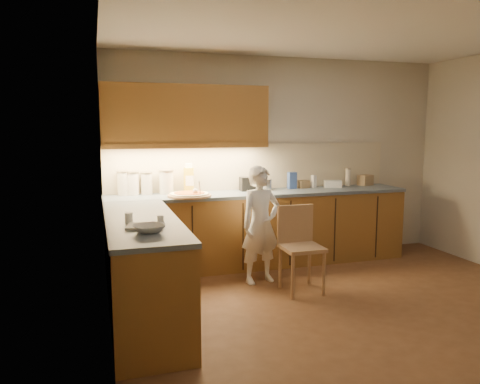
{
  "coord_description": "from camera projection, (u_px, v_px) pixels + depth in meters",
  "views": [
    {
      "loc": [
        -2.32,
        -3.69,
        1.72
      ],
      "look_at": [
        -0.8,
        1.2,
        1.0
      ],
      "focal_mm": 35.0,
      "sensor_mm": 36.0,
      "label": 1
    }
  ],
  "objects": [
    {
      "name": "flat_pack",
      "position": [
        333.0,
        184.0,
        6.19
      ],
      "size": [
        0.26,
        0.22,
        0.09
      ],
      "primitive_type": "cube",
      "rotation": [
        0.0,
        0.0,
        -0.33
      ],
      "color": "white",
      "rests_on": "l_counter"
    },
    {
      "name": "dough_cloth",
      "position": [
        146.0,
        226.0,
        3.73
      ],
      "size": [
        0.33,
        0.29,
        0.02
      ],
      "primitive_type": "cube",
      "rotation": [
        0.0,
        0.0,
        -0.24
      ],
      "color": "white",
      "rests_on": "l_counter"
    },
    {
      "name": "tall_jar",
      "position": [
        348.0,
        177.0,
        6.32
      ],
      "size": [
        0.08,
        0.08,
        0.24
      ],
      "rotation": [
        0.0,
        0.0,
        0.03
      ],
      "color": "beige",
      "rests_on": "l_counter"
    },
    {
      "name": "canister_b",
      "position": [
        133.0,
        183.0,
        5.49
      ],
      "size": [
        0.16,
        0.16,
        0.27
      ],
      "rotation": [
        0.0,
        0.0,
        0.26
      ],
      "color": "white",
      "rests_on": "l_counter"
    },
    {
      "name": "steel_pot",
      "position": [
        265.0,
        184.0,
        5.92
      ],
      "size": [
        0.19,
        0.19,
        0.14
      ],
      "color": "silver",
      "rests_on": "l_counter"
    },
    {
      "name": "backsplash",
      "position": [
        253.0,
        166.0,
        6.01
      ],
      "size": [
        3.75,
        0.02,
        0.58
      ],
      "primitive_type": "cube",
      "color": "beige",
      "rests_on": "l_counter"
    },
    {
      "name": "canister_a",
      "position": [
        123.0,
        183.0,
        5.46
      ],
      "size": [
        0.14,
        0.14,
        0.28
      ],
      "rotation": [
        0.0,
        0.0,
        -0.3
      ],
      "color": "silver",
      "rests_on": "l_counter"
    },
    {
      "name": "upper_cabinets",
      "position": [
        186.0,
        115.0,
        5.5
      ],
      "size": [
        1.95,
        0.36,
        0.73
      ],
      "color": "brown",
      "rests_on": "ground"
    },
    {
      "name": "mixing_bowl",
      "position": [
        149.0,
        228.0,
        3.56
      ],
      "size": [
        0.29,
        0.29,
        0.06
      ],
      "primitive_type": "imported",
      "rotation": [
        0.0,
        0.0,
        0.27
      ],
      "color": "silver",
      "rests_on": "l_counter"
    },
    {
      "name": "card_box_a",
      "position": [
        303.0,
        184.0,
        6.12
      ],
      "size": [
        0.16,
        0.13,
        0.1
      ],
      "primitive_type": "cube",
      "rotation": [
        0.0,
        0.0,
        0.18
      ],
      "color": "tan",
      "rests_on": "l_counter"
    },
    {
      "name": "l_counter",
      "position": [
        228.0,
        239.0,
        5.25
      ],
      "size": [
        3.77,
        2.62,
        0.92
      ],
      "color": "brown",
      "rests_on": "ground"
    },
    {
      "name": "blue_box",
      "position": [
        292.0,
        180.0,
        6.04
      ],
      "size": [
        0.11,
        0.08,
        0.21
      ],
      "primitive_type": "cube",
      "rotation": [
        0.0,
        0.0,
        0.05
      ],
      "color": "#334F9B",
      "rests_on": "l_counter"
    },
    {
      "name": "card_box_b",
      "position": [
        365.0,
        180.0,
        6.4
      ],
      "size": [
        0.21,
        0.19,
        0.14
      ],
      "primitive_type": "cube",
      "rotation": [
        0.0,
        0.0,
        0.31
      ],
      "color": "tan",
      "rests_on": "l_counter"
    },
    {
      "name": "child",
      "position": [
        261.0,
        225.0,
        5.14
      ],
      "size": [
        0.52,
        0.4,
        1.3
      ],
      "primitive_type": "imported",
      "rotation": [
        0.0,
        0.0,
        0.19
      ],
      "color": "white",
      "rests_on": "ground"
    },
    {
      "name": "spice_jar_b",
      "position": [
        161.0,
        220.0,
        3.84
      ],
      "size": [
        0.07,
        0.07,
        0.07
      ],
      "primitive_type": "cylinder",
      "rotation": [
        0.0,
        0.0,
        -0.43
      ],
      "color": "white",
      "rests_on": "l_counter"
    },
    {
      "name": "canister_d",
      "position": [
        166.0,
        182.0,
        5.57
      ],
      "size": [
        0.18,
        0.18,
        0.29
      ],
      "rotation": [
        0.0,
        0.0,
        0.07
      ],
      "color": "silver",
      "rests_on": "l_counter"
    },
    {
      "name": "white_bottle",
      "position": [
        314.0,
        181.0,
        6.14
      ],
      "size": [
        0.07,
        0.07,
        0.16
      ],
      "primitive_type": "cube",
      "rotation": [
        0.0,
        0.0,
        0.25
      ],
      "color": "white",
      "rests_on": "l_counter"
    },
    {
      "name": "wooden_chair",
      "position": [
        299.0,
        242.0,
        4.91
      ],
      "size": [
        0.4,
        0.4,
        0.89
      ],
      "rotation": [
        0.0,
        0.0,
        -0.01
      ],
      "color": "#A68058",
      "rests_on": "ground"
    },
    {
      "name": "toaster",
      "position": [
        251.0,
        184.0,
        5.86
      ],
      "size": [
        0.27,
        0.16,
        0.18
      ],
      "rotation": [
        0.0,
        0.0,
        -0.03
      ],
      "color": "black",
      "rests_on": "l_counter"
    },
    {
      "name": "oil_jug",
      "position": [
        189.0,
        179.0,
        5.66
      ],
      "size": [
        0.14,
        0.12,
        0.36
      ],
      "rotation": [
        0.0,
        0.0,
        -0.28
      ],
      "color": "gold",
      "rests_on": "l_counter"
    },
    {
      "name": "spice_jar_a",
      "position": [
        129.0,
        218.0,
        3.88
      ],
      "size": [
        0.07,
        0.07,
        0.09
      ],
      "primitive_type": "cylinder",
      "rotation": [
        0.0,
        0.0,
        -0.03
      ],
      "color": "white",
      "rests_on": "l_counter"
    },
    {
      "name": "canister_c",
      "position": [
        147.0,
        183.0,
        5.53
      ],
      "size": [
        0.14,
        0.14,
        0.26
      ],
      "rotation": [
        0.0,
        0.0,
        -0.09
      ],
      "color": "silver",
      "rests_on": "l_counter"
    },
    {
      "name": "pizza_on_board",
      "position": [
        190.0,
        195.0,
        5.37
      ],
      "size": [
        0.5,
        0.5,
        0.2
      ],
      "rotation": [
        0.0,
        0.0,
        -0.05
      ],
      "color": "#A07750",
      "rests_on": "l_counter"
    },
    {
      "name": "room",
      "position": [
        365.0,
        131.0,
        4.18
      ],
      "size": [
        4.54,
        4.5,
        2.62
      ],
      "color": "#55341D",
      "rests_on": "ground"
    }
  ]
}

